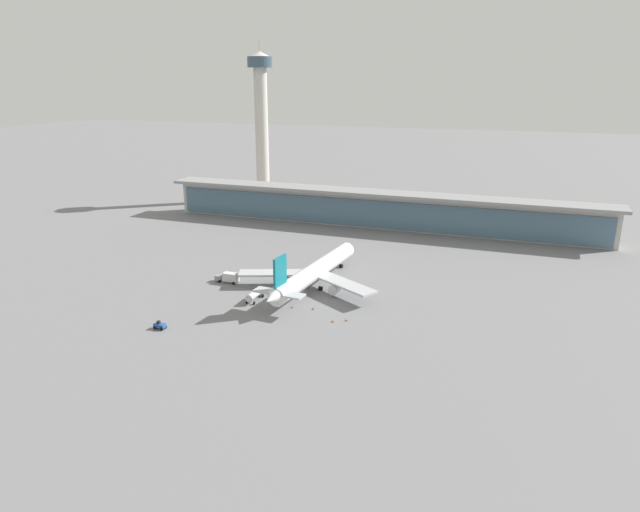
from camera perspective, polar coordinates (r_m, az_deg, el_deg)
The scene contains 11 objects.
ground_plane at distance 163.04m, azimuth -1.59°, elevation -3.60°, with size 1200.00×1200.00×0.00m, color slate.
airliner_on_stand at distance 164.68m, azimuth -0.61°, elevation -1.62°, with size 43.46×56.72×15.10m.
service_truck_near_nose_grey at distance 171.84m, azimuth -9.19°, elevation -2.12°, with size 7.32×2.45×3.10m.
service_truck_under_wing_blue at distance 144.38m, azimuth -15.82°, elevation -6.75°, with size 2.87×1.72×2.05m.
service_truck_mid_apron_grey at distance 157.05m, azimuth -6.56°, elevation -3.88°, with size 2.60×8.64×2.95m.
terminal_building at distance 234.49m, azimuth 5.72°, elevation 4.78°, with size 183.60×12.80×15.20m.
control_tower at distance 288.06m, azimuth -5.93°, elevation 13.86°, with size 12.00×12.00×76.53m.
safety_cone_alpha at distance 151.77m, azimuth -2.83°, elevation -5.11°, with size 0.62×0.62×0.70m.
safety_cone_bravo at distance 150.59m, azimuth -0.71°, elevation -5.27°, with size 0.62×0.62×0.70m.
safety_cone_charlie at distance 142.96m, azimuth 1.27°, elevation -6.54°, with size 0.62×0.62×0.70m.
safety_cone_delta at distance 143.75m, azimuth 2.64°, elevation -6.42°, with size 0.62×0.62×0.70m.
Camera 1 is at (56.85, -141.47, 57.76)m, focal length 31.81 mm.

